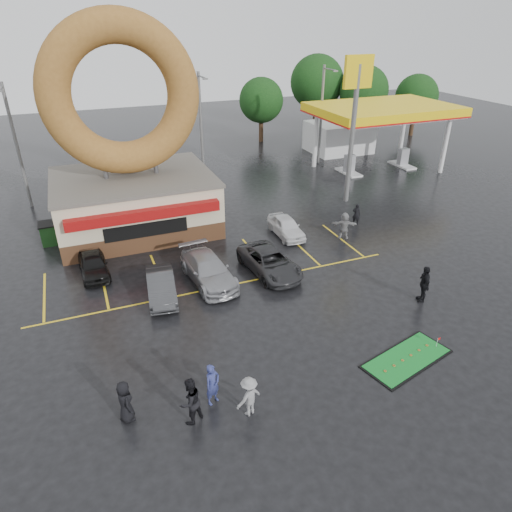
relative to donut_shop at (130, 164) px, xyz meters
name	(u,v)px	position (x,y,z in m)	size (l,w,h in m)	color
ground	(246,321)	(3.00, -12.97, -4.46)	(120.00, 120.00, 0.00)	black
donut_shop	(130,164)	(0.00, 0.00, 0.00)	(10.20, 8.70, 13.50)	#472B19
gas_station	(363,123)	(23.00, 7.97, -0.77)	(12.30, 13.65, 5.90)	silver
shell_sign	(355,104)	(16.00, -0.97, 2.91)	(2.20, 0.36, 10.60)	slate
streetlight_left	(16,144)	(-7.00, 6.95, 0.32)	(0.40, 2.21, 9.00)	slate
streetlight_mid	(201,126)	(7.00, 7.95, 0.32)	(0.40, 2.21, 9.00)	slate
streetlight_right	(322,113)	(19.00, 8.95, 0.32)	(0.40, 2.21, 9.00)	slate
tree_far_a	(364,91)	(29.00, 17.03, 0.72)	(5.60, 5.60, 8.00)	#332114
tree_far_b	(417,96)	(35.00, 15.03, 0.07)	(4.90, 4.90, 7.00)	#332114
tree_far_c	(317,82)	(25.00, 21.03, 1.37)	(6.30, 6.30, 9.00)	#332114
tree_far_d	(261,100)	(17.00, 19.03, 0.07)	(4.90, 4.90, 7.00)	#332114
car_black	(93,265)	(-3.34, -5.62, -3.84)	(1.48, 3.67, 1.25)	black
car_dgrey	(161,286)	(-0.27, -9.32, -3.81)	(1.38, 3.95, 1.30)	#323235
car_silver	(208,270)	(2.43, -8.72, -3.74)	(2.02, 4.96, 1.44)	#939397
car_grey	(270,262)	(5.92, -9.08, -3.80)	(2.20, 4.76, 1.32)	#2D2D2F
car_white	(286,226)	(8.89, -4.97, -3.83)	(1.50, 3.74, 1.27)	silver
person_blue	(213,384)	(0.05, -17.31, -3.59)	(0.64, 0.42, 1.75)	navy
person_blackjkt	(190,401)	(-0.95, -17.89, -3.52)	(0.92, 0.72, 1.89)	black
person_hoodie	(249,396)	(1.11, -18.35, -3.64)	(1.07, 0.61, 1.66)	gray
person_bystander	(125,402)	(-3.09, -16.96, -3.61)	(0.84, 0.54, 1.71)	black
person_cameraman	(424,284)	(12.04, -14.63, -3.48)	(1.16, 0.48, 1.97)	black
person_walker_near	(344,226)	(12.21, -6.76, -3.57)	(1.65, 0.53, 1.78)	gray
person_walker_far	(356,214)	(14.15, -5.19, -3.69)	(0.57, 0.37, 1.55)	black
dumpster	(56,233)	(-5.22, -0.39, -3.81)	(1.80, 1.20, 1.30)	#1C491C
putting_green	(407,359)	(8.43, -18.08, -4.43)	(4.41, 2.72, 0.52)	black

